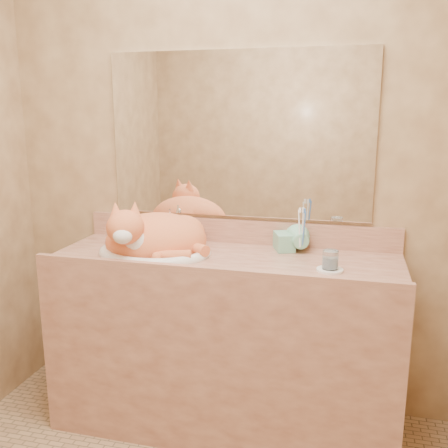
% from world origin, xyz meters
% --- Properties ---
extents(wall_back, '(2.40, 0.02, 2.50)m').
position_xyz_m(wall_back, '(0.00, 1.00, 1.25)').
color(wall_back, brown).
rests_on(wall_back, ground).
extents(vanity_counter, '(1.60, 0.55, 0.85)m').
position_xyz_m(vanity_counter, '(0.00, 0.72, 0.42)').
color(vanity_counter, brown).
rests_on(vanity_counter, floor).
extents(mirror, '(1.30, 0.02, 0.80)m').
position_xyz_m(mirror, '(0.00, 0.99, 1.39)').
color(mirror, white).
rests_on(mirror, wall_back).
extents(sink_basin, '(0.62, 0.56, 0.16)m').
position_xyz_m(sink_basin, '(-0.33, 0.70, 0.93)').
color(sink_basin, white).
rests_on(sink_basin, vanity_counter).
extents(faucet, '(0.06, 0.12, 0.16)m').
position_xyz_m(faucet, '(-0.33, 0.91, 0.93)').
color(faucet, white).
rests_on(faucet, vanity_counter).
extents(cat, '(0.60, 0.55, 0.26)m').
position_xyz_m(cat, '(-0.34, 0.70, 0.94)').
color(cat, '#D75E31').
rests_on(cat, sink_basin).
extents(soap_dispenser, '(0.11, 0.11, 0.19)m').
position_xyz_m(soap_dispenser, '(0.27, 0.85, 0.94)').
color(soap_dispenser, '#76BE9C').
rests_on(soap_dispenser, vanity_counter).
extents(toothbrush_cup, '(0.15, 0.15, 0.11)m').
position_xyz_m(toothbrush_cup, '(0.34, 0.85, 0.91)').
color(toothbrush_cup, '#76BE9C').
rests_on(toothbrush_cup, vanity_counter).
extents(toothbrushes, '(0.04, 0.04, 0.23)m').
position_xyz_m(toothbrushes, '(0.34, 0.85, 0.98)').
color(toothbrushes, white).
rests_on(toothbrushes, toothbrush_cup).
extents(saucer, '(0.11, 0.11, 0.01)m').
position_xyz_m(saucer, '(0.48, 0.63, 0.85)').
color(saucer, white).
rests_on(saucer, vanity_counter).
extents(water_glass, '(0.07, 0.07, 0.08)m').
position_xyz_m(water_glass, '(0.48, 0.63, 0.90)').
color(water_glass, silver).
rests_on(water_glass, saucer).
extents(lotion_bottle, '(0.04, 0.04, 0.11)m').
position_xyz_m(lotion_bottle, '(-0.58, 0.88, 0.90)').
color(lotion_bottle, white).
rests_on(lotion_bottle, vanity_counter).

